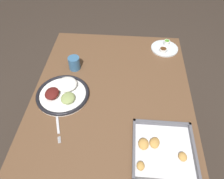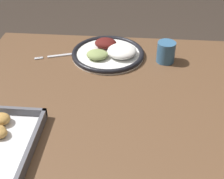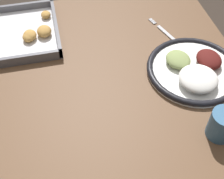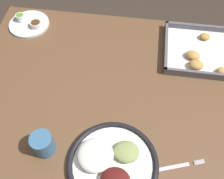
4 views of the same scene
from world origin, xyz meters
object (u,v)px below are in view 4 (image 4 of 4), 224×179
(drinking_cup, at_px, (43,144))
(saucer_plate, at_px, (29,23))
(fork, at_px, (172,167))
(dinner_plate, at_px, (111,163))
(baking_tray, at_px, (200,52))

(drinking_cup, bearing_deg, saucer_plate, 112.81)
(fork, bearing_deg, drinking_cup, 160.53)
(dinner_plate, xyz_separation_m, saucer_plate, (-0.48, 0.61, -0.00))
(fork, relative_size, drinking_cup, 2.26)
(saucer_plate, relative_size, drinking_cup, 2.21)
(dinner_plate, relative_size, saucer_plate, 1.61)
(fork, xyz_separation_m, saucer_plate, (-0.68, 0.59, 0.01))
(saucer_plate, relative_size, baking_tray, 0.60)
(dinner_plate, height_order, fork, dinner_plate)
(saucer_plate, height_order, baking_tray, same)
(fork, bearing_deg, saucer_plate, 119.98)
(saucer_plate, bearing_deg, drinking_cup, -67.19)
(saucer_plate, bearing_deg, dinner_plate, -52.04)
(fork, relative_size, saucer_plate, 1.02)
(saucer_plate, bearing_deg, fork, -41.28)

